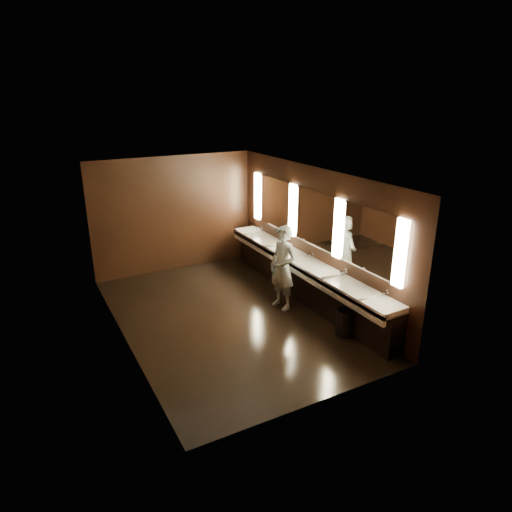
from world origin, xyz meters
The scene contains 10 objects.
floor centered at (0.00, 0.00, 0.00)m, with size 6.00×6.00×0.00m, color black.
ceiling centered at (0.00, 0.00, 2.80)m, with size 4.00×6.00×0.02m, color #2D2D2B.
wall_back centered at (0.00, 3.00, 1.40)m, with size 4.00×0.02×2.80m, color black.
wall_front centered at (0.00, -3.00, 1.40)m, with size 4.00×0.02×2.80m, color black.
wall_left centered at (-2.00, 0.00, 1.40)m, with size 0.02×6.00×2.80m, color black.
wall_right centered at (2.00, 0.00, 1.40)m, with size 0.02×6.00×2.80m, color black.
sink_counter centered at (1.79, 0.00, 0.50)m, with size 0.55×5.40×1.01m.
mirror_band centered at (1.98, 0.00, 1.75)m, with size 0.06×5.03×1.15m.
person centered at (1.17, -0.12, 0.87)m, with size 0.63×0.42×1.74m, color #8CB6D1.
trash_bin centered at (1.58, -1.64, 0.25)m, with size 0.32×0.32×0.50m, color black.
Camera 1 is at (-3.37, -7.36, 4.22)m, focal length 32.00 mm.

